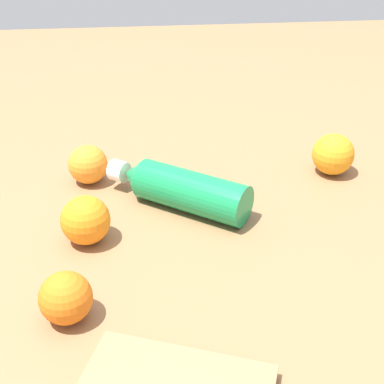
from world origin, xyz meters
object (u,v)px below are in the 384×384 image
object	(u,v)px
orange_2	(66,298)
orange_3	(85,220)
orange_1	(333,154)
water_bottle	(180,188)
orange_0	(88,164)

from	to	relation	value
orange_2	orange_3	distance (m)	0.17
orange_1	orange_3	world-z (taller)	orange_1
water_bottle	orange_0	xyz separation A→B (m)	(0.15, -0.10, 0.00)
water_bottle	orange_1	world-z (taller)	orange_1
orange_0	orange_3	world-z (taller)	orange_3
water_bottle	orange_2	distance (m)	0.30
water_bottle	orange_3	size ratio (longest dim) A/B	3.19
orange_0	orange_1	xyz separation A→B (m)	(-0.44, 0.01, 0.00)
orange_0	orange_3	size ratio (longest dim) A/B	0.94
orange_3	orange_0	bearing A→B (deg)	-87.85
orange_3	orange_2	bearing A→B (deg)	85.01
orange_0	orange_1	bearing A→B (deg)	178.29
orange_1	orange_0	bearing A→B (deg)	-1.71
water_bottle	orange_2	size ratio (longest dim) A/B	3.56
orange_0	orange_2	distance (m)	0.35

